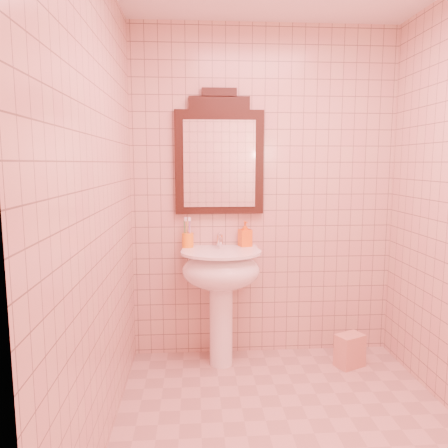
{
  "coord_description": "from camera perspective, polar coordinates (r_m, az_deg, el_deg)",
  "views": [
    {
      "loc": [
        -0.52,
        -2.2,
        1.49
      ],
      "look_at": [
        -0.34,
        0.55,
        1.1
      ],
      "focal_mm": 35.0,
      "sensor_mm": 36.0,
      "label": 1
    }
  ],
  "objects": [
    {
      "name": "floor",
      "position": [
        2.71,
        8.88,
        -25.5
      ],
      "size": [
        2.2,
        2.2,
        0.0
      ],
      "primitive_type": "plane",
      "color": "#C79E90",
      "rests_on": "ground"
    },
    {
      "name": "back_wall",
      "position": [
        3.35,
        5.22,
        3.86
      ],
      "size": [
        2.0,
        0.02,
        2.5
      ],
      "primitive_type": "cube",
      "color": "#D7AD96",
      "rests_on": "floor"
    },
    {
      "name": "pedestal_sink",
      "position": [
        3.18,
        -0.39,
        -7.07
      ],
      "size": [
        0.58,
        0.58,
        0.86
      ],
      "color": "white",
      "rests_on": "floor"
    },
    {
      "name": "faucet",
      "position": [
        3.26,
        -0.53,
        -2.06
      ],
      "size": [
        0.04,
        0.16,
        0.11
      ],
      "color": "white",
      "rests_on": "pedestal_sink"
    },
    {
      "name": "mirror",
      "position": [
        3.28,
        -0.61,
        8.78
      ],
      "size": [
        0.66,
        0.06,
        0.92
      ],
      "color": "black",
      "rests_on": "back_wall"
    },
    {
      "name": "toothbrush_cup",
      "position": [
        3.27,
        -4.75,
        -2.07
      ],
      "size": [
        0.09,
        0.09,
        0.2
      ],
      "rotation": [
        0.0,
        0.0,
        0.03
      ],
      "color": "orange",
      "rests_on": "pedestal_sink"
    },
    {
      "name": "soap_dispenser",
      "position": [
        3.29,
        2.77,
        -1.29
      ],
      "size": [
        0.11,
        0.11,
        0.19
      ],
      "primitive_type": "imported",
      "rotation": [
        0.0,
        0.0,
        0.26
      ],
      "color": "orange",
      "rests_on": "pedestal_sink"
    },
    {
      "name": "towel",
      "position": [
        3.47,
        16.1,
        -15.58
      ],
      "size": [
        0.23,
        0.2,
        0.24
      ],
      "primitive_type": "cube",
      "rotation": [
        0.0,
        0.0,
        0.44
      ],
      "color": "#ECA58B",
      "rests_on": "floor"
    }
  ]
}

